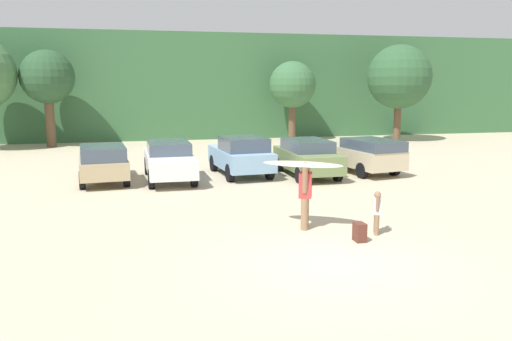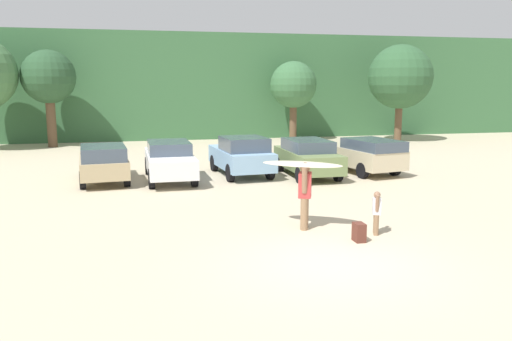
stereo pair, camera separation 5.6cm
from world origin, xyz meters
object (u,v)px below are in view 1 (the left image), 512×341
object	(u,v)px
parked_car_sky_blue	(241,155)
parked_car_tan	(103,162)
person_adult	(305,191)
surfboard_cream	(302,164)
parked_car_white	(169,160)
parked_car_olive_green	(307,157)
parked_car_champagne	(360,153)
person_child	(377,210)
backpack_dropped	(360,232)

from	to	relation	value
parked_car_sky_blue	parked_car_tan	bearing A→B (deg)	87.67
person_adult	surfboard_cream	world-z (taller)	surfboard_cream
surfboard_cream	parked_car_white	bearing A→B (deg)	-36.83
surfboard_cream	parked_car_tan	bearing A→B (deg)	-22.86
parked_car_olive_green	parked_car_champagne	distance (m)	2.56
parked_car_sky_blue	person_child	world-z (taller)	parked_car_sky_blue
parked_car_olive_green	backpack_dropped	distance (m)	8.91
parked_car_tan	parked_car_sky_blue	distance (m)	5.44
parked_car_tan	surfboard_cream	world-z (taller)	surfboard_cream
parked_car_tan	parked_car_olive_green	distance (m)	8.04
parked_car_olive_green	parked_car_white	bearing A→B (deg)	85.76
parked_car_sky_blue	person_child	size ratio (longest dim) A/B	3.78
parked_car_tan	parked_car_champagne	size ratio (longest dim) A/B	0.84
person_adult	surfboard_cream	xyz separation A→B (m)	(-0.08, 0.02, 0.71)
person_adult	parked_car_tan	bearing A→B (deg)	-33.56
parked_car_sky_blue	parked_car_champagne	size ratio (longest dim) A/B	0.84
parked_car_tan	parked_car_white	bearing A→B (deg)	-97.67
surfboard_cream	backpack_dropped	distance (m)	2.26
person_child	surfboard_cream	xyz separation A→B (m)	(-1.66, 0.93, 1.08)
parked_car_olive_green	backpack_dropped	bearing A→B (deg)	168.84
parked_car_tan	parked_car_sky_blue	world-z (taller)	parked_car_sky_blue
parked_car_sky_blue	person_adult	bearing A→B (deg)	175.11
parked_car_tan	person_adult	xyz separation A→B (m)	(5.49, -7.82, 0.20)
parked_car_sky_blue	parked_car_champagne	bearing A→B (deg)	-98.44
parked_car_olive_green	backpack_dropped	xyz separation A→B (m)	(-1.62, -8.74, -0.57)
parked_car_sky_blue	parked_car_olive_green	bearing A→B (deg)	-110.88
person_adult	backpack_dropped	bearing A→B (deg)	145.16
parked_car_champagne	person_adult	bearing A→B (deg)	136.54
parked_car_olive_green	parked_car_champagne	bearing A→B (deg)	-80.67
parked_car_white	surfboard_cream	bearing A→B (deg)	-160.46
parked_car_white	parked_car_olive_green	bearing A→B (deg)	-94.83
parked_car_champagne	person_child	size ratio (longest dim) A/B	4.49
surfboard_cream	parked_car_champagne	bearing A→B (deg)	-91.02
person_adult	person_child	bearing A→B (deg)	171.40
parked_car_tan	backpack_dropped	distance (m)	11.22
parked_car_champagne	backpack_dropped	distance (m)	10.09
parked_car_champagne	parked_car_olive_green	bearing A→B (deg)	89.44
parked_car_sky_blue	person_adult	distance (m)	8.10
parked_car_white	backpack_dropped	distance (m)	9.92
parked_car_olive_green	surfboard_cream	xyz separation A→B (m)	(-2.63, -7.35, 0.90)
parked_car_sky_blue	parked_car_olive_green	distance (m)	2.70
person_adult	parked_car_champagne	bearing A→B (deg)	-101.56
parked_car_sky_blue	parked_car_white	bearing A→B (deg)	91.99
parked_car_olive_green	backpack_dropped	world-z (taller)	parked_car_olive_green
parked_car_white	parked_car_sky_blue	world-z (taller)	parked_car_sky_blue
parked_car_tan	surfboard_cream	distance (m)	9.53
parked_car_olive_green	parked_car_champagne	world-z (taller)	parked_car_olive_green
parked_car_tan	person_child	bearing A→B (deg)	-146.45
parked_car_tan	parked_car_champagne	xyz separation A→B (m)	(10.55, -0.00, 0.01)
parked_car_tan	parked_car_olive_green	bearing A→B (deg)	-98.63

